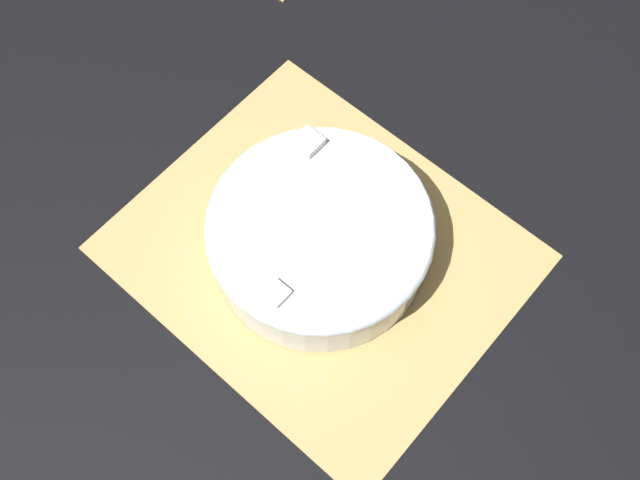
% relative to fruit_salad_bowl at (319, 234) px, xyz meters
% --- Properties ---
extents(ground_plane, '(6.00, 6.00, 0.00)m').
position_rel_fruit_salad_bowl_xyz_m(ground_plane, '(0.00, 0.00, -0.05)').
color(ground_plane, black).
extents(bamboo_mat_center, '(0.41, 0.35, 0.01)m').
position_rel_fruit_salad_bowl_xyz_m(bamboo_mat_center, '(0.00, 0.00, -0.04)').
color(bamboo_mat_center, tan).
rests_on(bamboo_mat_center, ground_plane).
extents(fruit_salad_bowl, '(0.24, 0.24, 0.08)m').
position_rel_fruit_salad_bowl_xyz_m(fruit_salad_bowl, '(0.00, 0.00, 0.00)').
color(fruit_salad_bowl, silver).
rests_on(fruit_salad_bowl, bamboo_mat_center).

